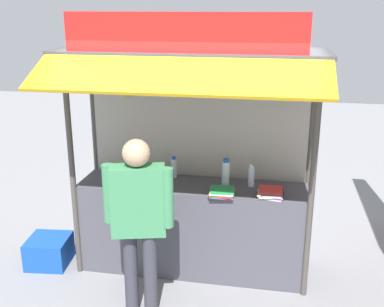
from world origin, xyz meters
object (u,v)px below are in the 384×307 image
(water_bottle_back_left, at_px, (226,173))
(plastic_crate, at_px, (49,251))
(water_bottle_right, at_px, (251,176))
(magazine_stack_front_right, at_px, (271,193))
(banana_bunch_inner_left, at_px, (192,88))
(water_bottle_mid_left, at_px, (174,168))
(magazine_stack_center, at_px, (222,192))
(vendor_person, at_px, (138,212))
(banana_bunch_leftmost, at_px, (127,89))
(magazine_stack_mid_right, at_px, (156,180))
(banana_bunch_rightmost, at_px, (282,96))

(water_bottle_back_left, height_order, plastic_crate, water_bottle_back_left)
(water_bottle_right, distance_m, magazine_stack_front_right, 0.33)
(water_bottle_right, relative_size, banana_bunch_inner_left, 0.95)
(banana_bunch_inner_left, bearing_deg, plastic_crate, 173.70)
(water_bottle_mid_left, bearing_deg, magazine_stack_center, -35.15)
(water_bottle_back_left, bearing_deg, magazine_stack_center, -91.05)
(vendor_person, bearing_deg, water_bottle_right, -150.16)
(water_bottle_mid_left, bearing_deg, banana_bunch_leftmost, -117.12)
(plastic_crate, bearing_deg, magazine_stack_front_right, 1.14)
(magazine_stack_front_right, bearing_deg, water_bottle_mid_left, 161.36)
(water_bottle_back_left, height_order, magazine_stack_mid_right, water_bottle_back_left)
(water_bottle_back_left, xyz_separation_m, vendor_person, (-0.68, -0.90, -0.10))
(magazine_stack_mid_right, bearing_deg, water_bottle_mid_left, 49.98)
(water_bottle_right, bearing_deg, magazine_stack_front_right, -48.54)
(magazine_stack_center, bearing_deg, magazine_stack_mid_right, 162.92)
(water_bottle_right, bearing_deg, banana_bunch_leftmost, -157.79)
(water_bottle_back_left, relative_size, magazine_stack_center, 1.08)
(water_bottle_mid_left, height_order, banana_bunch_leftmost, banana_bunch_leftmost)
(magazine_stack_center, bearing_deg, vendor_person, -136.94)
(banana_bunch_rightmost, bearing_deg, magazine_stack_front_right, 103.54)
(magazine_stack_mid_right, xyz_separation_m, plastic_crate, (-1.21, -0.22, -0.86))
(water_bottle_mid_left, xyz_separation_m, magazine_stack_center, (0.58, -0.41, -0.08))
(magazine_stack_front_right, relative_size, vendor_person, 0.16)
(vendor_person, bearing_deg, banana_bunch_leftmost, -79.23)
(banana_bunch_inner_left, xyz_separation_m, banana_bunch_rightmost, (0.81, 0.00, -0.04))
(plastic_crate, bearing_deg, magazine_stack_center, -0.12)
(magazine_stack_center, distance_m, banana_bunch_inner_left, 1.12)
(vendor_person, bearing_deg, plastic_crate, -41.04)
(plastic_crate, bearing_deg, water_bottle_mid_left, 16.65)
(water_bottle_back_left, height_order, magazine_stack_front_right, water_bottle_back_left)
(water_bottle_right, relative_size, banana_bunch_leftmost, 0.82)
(water_bottle_mid_left, relative_size, banana_bunch_leftmost, 0.81)
(vendor_person, distance_m, plastic_crate, 1.67)
(magazine_stack_front_right, xyz_separation_m, banana_bunch_leftmost, (-1.37, -0.23, 1.03))
(water_bottle_mid_left, relative_size, magazine_stack_center, 0.87)
(water_bottle_right, xyz_separation_m, water_bottle_back_left, (-0.27, -0.02, 0.03))
(banana_bunch_inner_left, bearing_deg, banana_bunch_leftmost, -179.90)
(banana_bunch_rightmost, bearing_deg, water_bottle_mid_left, 152.17)
(magazine_stack_mid_right, bearing_deg, vendor_person, -85.81)
(banana_bunch_rightmost, relative_size, vendor_person, 0.17)
(magazine_stack_mid_right, relative_size, banana_bunch_rightmost, 1.04)
(magazine_stack_front_right, height_order, banana_bunch_inner_left, banana_bunch_inner_left)
(banana_bunch_inner_left, bearing_deg, water_bottle_right, 40.99)
(banana_bunch_inner_left, relative_size, plastic_crate, 0.56)
(water_bottle_right, relative_size, vendor_person, 0.14)
(water_bottle_back_left, bearing_deg, magazine_stack_mid_right, -176.97)
(water_bottle_right, relative_size, plastic_crate, 0.54)
(magazine_stack_center, xyz_separation_m, magazine_stack_mid_right, (-0.74, 0.23, -0.00))
(water_bottle_back_left, relative_size, banana_bunch_rightmost, 1.02)
(water_bottle_mid_left, relative_size, water_bottle_right, 0.99)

